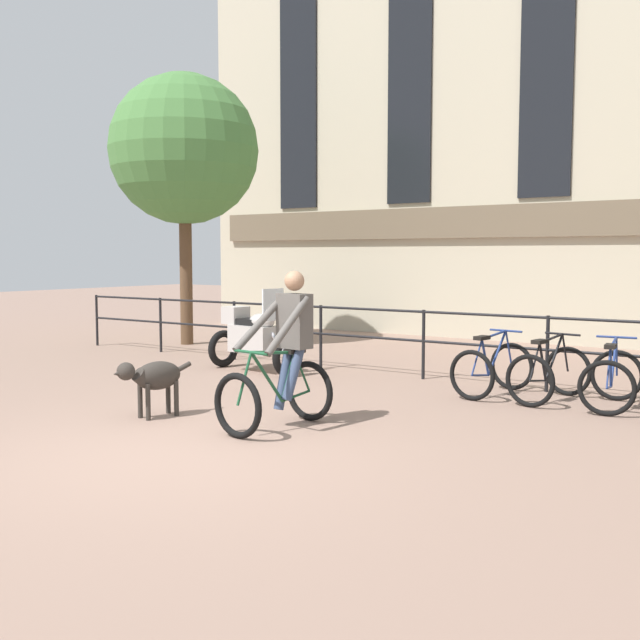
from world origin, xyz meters
The scene contains 10 objects.
ground_plane centered at (0.00, 0.00, 0.00)m, with size 60.00×60.00×0.00m, color #8E7060.
canal_railing centered at (0.00, 5.20, 0.71)m, with size 15.05×0.05×1.05m.
building_facade centered at (0.00, 10.99, 5.66)m, with size 18.00×0.72×11.37m.
cyclist_with_bike centered at (0.18, 1.49, 0.76)m, with size 0.81×1.24×1.70m.
dog centered at (-1.35, 1.01, 0.48)m, with size 0.41×0.99×0.68m.
parked_motorcycle centered at (-2.59, 4.32, 0.56)m, with size 1.72×0.85×1.35m.
parked_bicycle_near_lamp centered at (1.35, 4.54, 0.36)m, with size 0.81×1.19×0.86m.
parked_bicycle_mid_left centered at (2.12, 4.54, 0.36)m, with size 0.82×1.20×0.86m.
parked_bicycle_mid_right centered at (2.88, 4.54, 0.36)m, with size 0.79×1.18×0.86m.
tree_canalside_left centered at (-6.12, 6.41, 4.03)m, with size 3.08×3.08×5.58m.
Camera 1 is at (5.03, -4.92, 1.87)m, focal length 42.00 mm.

